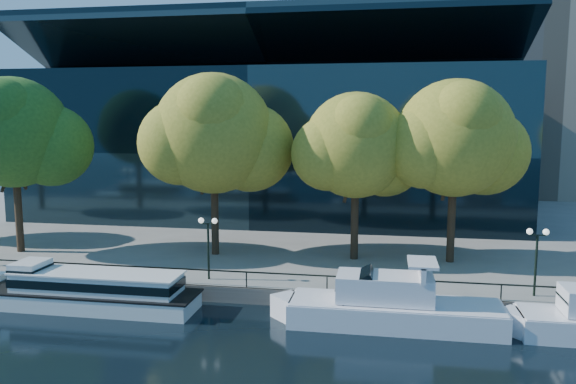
% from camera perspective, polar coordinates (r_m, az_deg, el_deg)
% --- Properties ---
extents(ground, '(160.00, 160.00, 0.00)m').
position_cam_1_polar(ground, '(32.66, -5.65, -12.93)').
color(ground, black).
rests_on(ground, ground).
extents(promenade, '(90.00, 67.08, 1.00)m').
position_cam_1_polar(promenade, '(67.21, 2.70, -1.70)').
color(promenade, slate).
rests_on(promenade, ground).
extents(railing, '(88.20, 0.08, 0.99)m').
position_cam_1_polar(railing, '(35.04, -4.25, -8.13)').
color(railing, black).
rests_on(railing, promenade).
extents(convention_building, '(50.00, 24.57, 21.43)m').
position_cam_1_polar(convention_building, '(62.50, -1.44, 4.98)').
color(convention_building, black).
rests_on(convention_building, ground).
extents(tour_boat, '(14.35, 3.20, 2.72)m').
position_cam_1_polar(tour_boat, '(36.36, -19.92, -9.27)').
color(tour_boat, silver).
rests_on(tour_boat, ground).
extents(cruiser_near, '(12.88, 3.32, 3.73)m').
position_cam_1_polar(cruiser_near, '(31.99, 9.88, -11.25)').
color(cruiser_near, silver).
rests_on(cruiser_near, ground).
extents(tree_1, '(10.52, 8.63, 13.47)m').
position_cam_1_polar(tree_1, '(47.53, -25.99, 5.24)').
color(tree_1, black).
rests_on(tree_1, promenade).
extents(tree_2, '(11.23, 9.21, 13.71)m').
position_cam_1_polar(tree_2, '(42.27, -7.37, 5.66)').
color(tree_2, black).
rests_on(tree_2, promenade).
extents(tree_3, '(9.57, 7.85, 12.23)m').
position_cam_1_polar(tree_3, '(40.84, 7.12, 4.49)').
color(tree_3, black).
rests_on(tree_3, promenade).
extents(tree_4, '(10.40, 8.53, 13.11)m').
position_cam_1_polar(tree_4, '(41.43, 16.81, 5.01)').
color(tree_4, black).
rests_on(tree_4, promenade).
extents(lamp_1, '(1.26, 0.36, 4.03)m').
position_cam_1_polar(lamp_1, '(36.48, -8.12, -4.24)').
color(lamp_1, black).
rests_on(lamp_1, promenade).
extents(lamp_2, '(1.26, 0.36, 4.03)m').
position_cam_1_polar(lamp_2, '(35.81, 23.97, -5.07)').
color(lamp_2, black).
rests_on(lamp_2, promenade).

